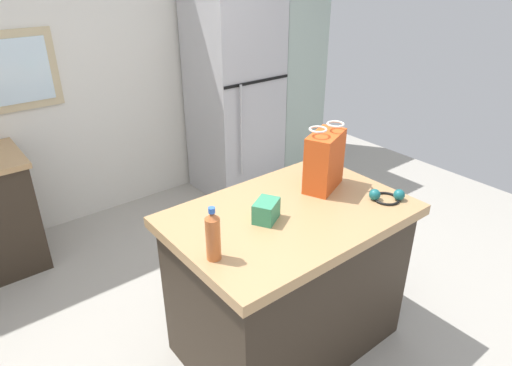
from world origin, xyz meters
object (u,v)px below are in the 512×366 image
(refrigerator, at_px, (234,98))
(kitchen_island, at_px, (288,279))
(tall_cabinet, at_px, (285,78))
(small_box, at_px, (266,211))
(bottle, at_px, (213,236))
(shopping_bag, at_px, (324,160))
(ear_defenders, at_px, (387,196))

(refrigerator, bearing_deg, kitchen_island, -118.00)
(refrigerator, bearing_deg, tall_cabinet, 0.02)
(kitchen_island, bearing_deg, refrigerator, 62.00)
(small_box, bearing_deg, bottle, -164.65)
(kitchen_island, bearing_deg, bottle, -170.20)
(bottle, bearing_deg, shopping_bag, 11.71)
(tall_cabinet, xyz_separation_m, ear_defenders, (-1.16, -2.15, -0.09))
(kitchen_island, distance_m, refrigerator, 2.21)
(tall_cabinet, distance_m, shopping_bag, 2.25)
(bottle, bearing_deg, kitchen_island, 9.80)
(refrigerator, bearing_deg, shopping_bag, -110.43)
(small_box, xyz_separation_m, ear_defenders, (0.67, -0.26, -0.03))
(kitchen_island, relative_size, bottle, 4.91)
(shopping_bag, distance_m, bottle, 0.92)
(bottle, bearing_deg, refrigerator, 51.88)
(small_box, bearing_deg, tall_cabinet, 46.14)
(small_box, bearing_deg, kitchen_island, -4.45)
(tall_cabinet, relative_size, bottle, 7.89)
(kitchen_island, height_order, refrigerator, refrigerator)
(tall_cabinet, bearing_deg, bottle, -137.91)
(shopping_bag, height_order, small_box, shopping_bag)
(tall_cabinet, distance_m, ear_defenders, 2.44)
(refrigerator, relative_size, ear_defenders, 8.96)
(refrigerator, distance_m, bottle, 2.55)
(tall_cabinet, relative_size, small_box, 14.19)
(tall_cabinet, xyz_separation_m, small_box, (-1.82, -1.90, -0.05))
(bottle, bearing_deg, small_box, 15.35)
(tall_cabinet, height_order, bottle, tall_cabinet)
(refrigerator, height_order, shopping_bag, refrigerator)
(shopping_bag, relative_size, bottle, 1.45)
(shopping_bag, xyz_separation_m, small_box, (-0.50, -0.08, -0.12))
(kitchen_island, bearing_deg, shopping_bag, 14.80)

